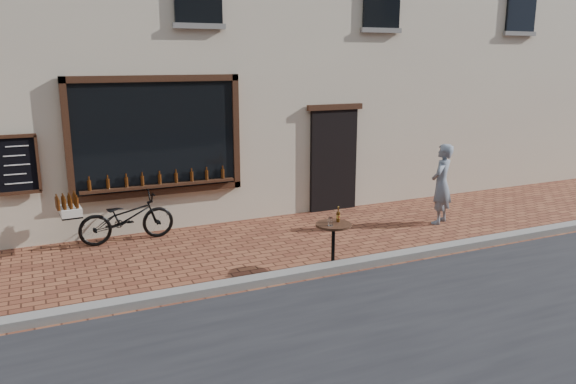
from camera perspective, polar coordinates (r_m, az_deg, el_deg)
name	(u,v)px	position (r m, az deg, el deg)	size (l,w,h in m)	color
ground	(334,277)	(8.75, 4.68, -8.55)	(90.00, 90.00, 0.00)	brown
kerb	(328,269)	(8.89, 4.05, -7.76)	(90.00, 0.25, 0.12)	slate
cargo_bicycle	(125,217)	(10.61, -16.26, -2.49)	(2.04, 0.69, 0.96)	black
bistro_table	(333,236)	(8.94, 4.64, -4.51)	(0.57, 0.57, 0.98)	black
pedestrian	(441,184)	(11.67, 15.32, 0.79)	(0.59, 0.39, 1.62)	slate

